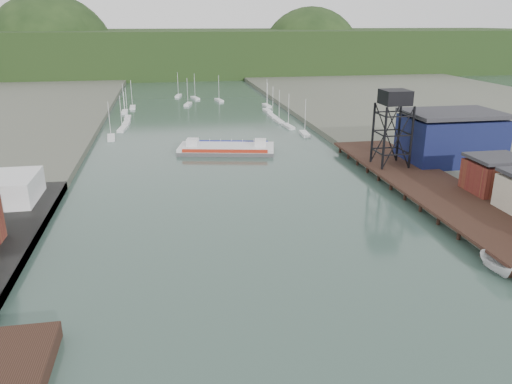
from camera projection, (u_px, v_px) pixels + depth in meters
name	position (u px, v px, depth m)	size (l,w,h in m)	color
ground	(304.00, 363.00, 48.60)	(600.00, 600.00, 0.00)	#2A423B
east_pier	(427.00, 184.00, 96.08)	(14.00, 70.00, 2.45)	black
lift_tower	(395.00, 102.00, 103.36)	(6.50, 6.50, 16.00)	black
blue_shed	(451.00, 138.00, 110.54)	(20.50, 14.50, 11.30)	#0C0F35
marina_sailboats	(200.00, 113.00, 177.33)	(57.71, 92.65, 0.90)	silver
distant_hills	(175.00, 55.00, 324.93)	(500.00, 120.00, 80.00)	black
chain_ferry	(226.00, 149.00, 126.16)	(25.30, 14.31, 3.43)	#4A4A4C
motorboat	(496.00, 265.00, 65.57)	(2.33, 6.19, 2.39)	silver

